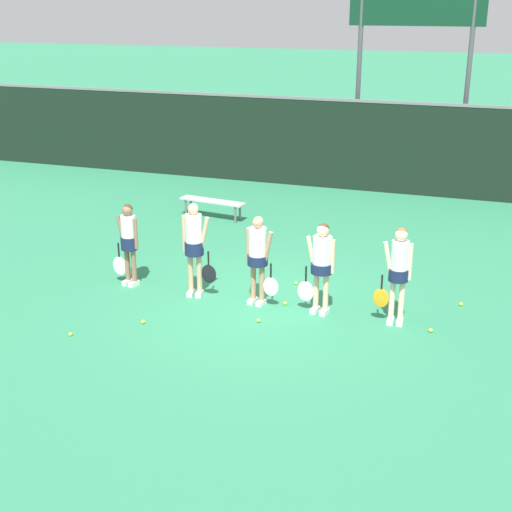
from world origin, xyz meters
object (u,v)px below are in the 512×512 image
(player_3, at_px, (322,261))
(player_4, at_px, (399,268))
(tennis_ball_3, at_px, (263,286))
(tennis_ball_0, at_px, (461,304))
(tennis_ball_2, at_px, (285,303))
(tennis_ball_5, at_px, (431,330))
(tennis_ball_7, at_px, (296,283))
(player_0, at_px, (129,239))
(tennis_ball_4, at_px, (143,322))
(player_1, at_px, (194,242))
(tennis_ball_6, at_px, (70,334))
(tennis_ball_1, at_px, (258,320))
(scoreboard, at_px, (417,15))
(player_2, at_px, (258,254))
(bench_courtside, at_px, (212,203))

(player_3, bearing_deg, player_4, 8.26)
(player_3, distance_m, tennis_ball_3, 1.82)
(tennis_ball_0, xyz_separation_m, tennis_ball_2, (-3.07, -1.03, -0.00))
(player_4, height_order, tennis_ball_0, player_4)
(player_4, distance_m, tennis_ball_3, 2.96)
(tennis_ball_3, relative_size, tennis_ball_5, 0.97)
(tennis_ball_3, xyz_separation_m, tennis_ball_7, (0.57, 0.38, -0.00))
(player_3, relative_size, tennis_ball_5, 24.07)
(player_0, relative_size, tennis_ball_0, 23.71)
(player_3, xyz_separation_m, tennis_ball_4, (-2.79, -1.46, -0.96))
(player_0, distance_m, tennis_ball_2, 3.31)
(player_1, height_order, tennis_ball_6, player_1)
(tennis_ball_1, bearing_deg, player_3, 39.40)
(tennis_ball_4, bearing_deg, scoreboard, 75.76)
(player_2, height_order, tennis_ball_7, player_2)
(player_1, distance_m, tennis_ball_2, 2.03)
(tennis_ball_1, distance_m, tennis_ball_6, 3.20)
(scoreboard, height_order, player_0, scoreboard)
(player_3, distance_m, tennis_ball_7, 1.68)
(tennis_ball_4, distance_m, tennis_ball_5, 4.94)
(bench_courtside, relative_size, tennis_ball_5, 25.99)
(player_3, distance_m, tennis_ball_2, 1.19)
(player_1, bearing_deg, tennis_ball_4, -111.61)
(player_2, bearing_deg, scoreboard, 92.08)
(player_4, bearing_deg, player_2, 176.47)
(tennis_ball_0, relative_size, tennis_ball_4, 0.99)
(tennis_ball_1, bearing_deg, tennis_ball_0, 29.87)
(tennis_ball_4, bearing_deg, tennis_ball_2, 36.82)
(player_2, xyz_separation_m, tennis_ball_7, (0.41, 1.12, -0.95))
(tennis_ball_2, xyz_separation_m, tennis_ball_6, (-3.03, -2.41, -0.00))
(player_4, distance_m, tennis_ball_4, 4.50)
(bench_courtside, distance_m, tennis_ball_4, 6.44)
(tennis_ball_6, bearing_deg, scoreboard, 72.67)
(player_2, bearing_deg, tennis_ball_3, 111.38)
(tennis_ball_1, xyz_separation_m, tennis_ball_2, (0.23, 0.87, 0.00))
(player_4, xyz_separation_m, tennis_ball_1, (-2.26, -0.76, -1.00))
(player_0, relative_size, player_4, 0.94)
(player_1, xyz_separation_m, tennis_ball_1, (1.52, -0.76, -1.03))
(tennis_ball_0, bearing_deg, tennis_ball_5, -107.27)
(tennis_ball_0, bearing_deg, player_4, -132.53)
(player_4, height_order, tennis_ball_2, player_4)
(tennis_ball_2, bearing_deg, player_1, -176.56)
(bench_courtside, xyz_separation_m, tennis_ball_3, (2.74, -4.08, -0.37))
(scoreboard, xyz_separation_m, player_2, (-1.29, -9.95, -3.91))
(scoreboard, distance_m, tennis_ball_7, 10.11)
(tennis_ball_0, relative_size, tennis_ball_5, 0.99)
(player_2, height_order, tennis_ball_1, player_2)
(tennis_ball_1, xyz_separation_m, tennis_ball_7, (0.14, 1.89, -0.00))
(bench_courtside, bearing_deg, player_0, -79.68)
(tennis_ball_1, relative_size, tennis_ball_7, 1.00)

